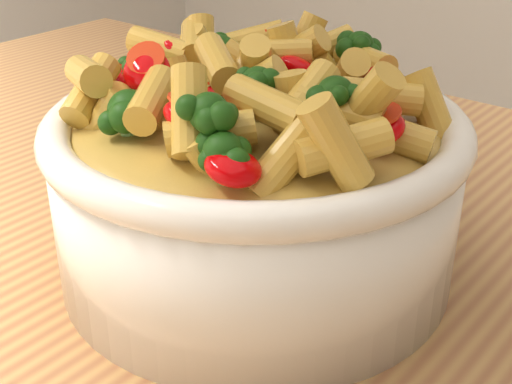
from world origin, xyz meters
The scene contains 3 objects.
table centered at (0.00, 0.00, 0.80)m, with size 1.20×0.80×0.90m.
serving_bowl centered at (0.01, 0.01, 0.96)m, with size 0.26×0.26×0.11m.
pasta_salad centered at (0.01, 0.01, 1.02)m, with size 0.20×0.20×0.05m.
Camera 1 is at (0.26, -0.30, 1.16)m, focal length 50.00 mm.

